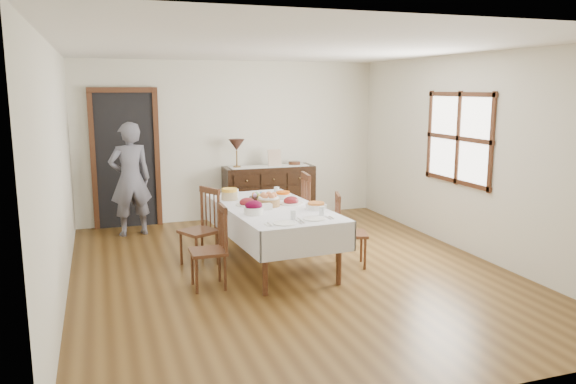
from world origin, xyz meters
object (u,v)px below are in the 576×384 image
object	(u,v)px
chair_left_near	(212,246)
table_lamp	(237,146)
chair_right_near	(347,230)
person	(130,175)
chair_left_far	(202,226)
dining_table	(272,214)
sideboard	(269,193)
chair_right_far	(316,212)

from	to	relation	value
chair_left_near	table_lamp	world-z (taller)	table_lamp
chair_right_near	table_lamp	bearing A→B (deg)	32.28
chair_left_near	person	size ratio (longest dim) A/B	0.51
chair_left_far	chair_right_near	bearing A→B (deg)	42.32
chair_left_far	table_lamp	world-z (taller)	table_lamp
chair_left_near	chair_left_far	bearing A→B (deg)	177.66
dining_table	person	xyz separation A→B (m)	(-1.54, 2.09, 0.24)
chair_left_near	table_lamp	xyz separation A→B (m)	(1.00, 2.95, 0.79)
chair_left_far	sideboard	bearing A→B (deg)	117.85
chair_right_far	table_lamp	size ratio (longest dim) A/B	2.30
dining_table	chair_right_near	bearing A→B (deg)	-23.14
chair_right_far	table_lamp	distance (m)	2.20
person	table_lamp	bearing A→B (deg)	-178.81
chair_left_near	sideboard	size ratio (longest dim) A/B	0.61
chair_left_far	sideboard	size ratio (longest dim) A/B	0.64
chair_left_near	chair_right_far	distance (m)	1.86
chair_left_far	table_lamp	size ratio (longest dim) A/B	2.07
chair_left_far	chair_right_near	distance (m)	1.79
chair_left_near	chair_right_near	xyz separation A→B (m)	(1.71, 0.22, -0.01)
person	chair_left_near	bearing A→B (deg)	94.75
dining_table	table_lamp	size ratio (longest dim) A/B	4.89
table_lamp	sideboard	bearing A→B (deg)	-0.45
dining_table	table_lamp	world-z (taller)	table_lamp
chair_right_far	chair_left_near	bearing A→B (deg)	128.35
chair_left_far	chair_right_near	xyz separation A→B (m)	(1.67, -0.65, -0.03)
dining_table	chair_left_near	distance (m)	1.01
person	chair_right_near	bearing A→B (deg)	125.06
chair_right_near	chair_left_near	bearing A→B (deg)	114.92
chair_right_far	table_lamp	world-z (taller)	table_lamp
sideboard	dining_table	bearing A→B (deg)	-106.00
chair_left_far	sideboard	world-z (taller)	chair_left_far
person	table_lamp	world-z (taller)	person
dining_table	chair_right_far	xyz separation A→B (m)	(0.75, 0.44, -0.12)
chair_right_far	person	world-z (taller)	person
person	chair_left_far	bearing A→B (deg)	102.82
table_lamp	chair_right_near	bearing A→B (deg)	-75.37
sideboard	table_lamp	distance (m)	0.96
dining_table	chair_left_far	distance (m)	0.89
chair_right_near	sideboard	distance (m)	2.73
person	chair_right_far	bearing A→B (deg)	134.00
dining_table	sideboard	size ratio (longest dim) A/B	1.51
chair_left_far	table_lamp	distance (m)	2.42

